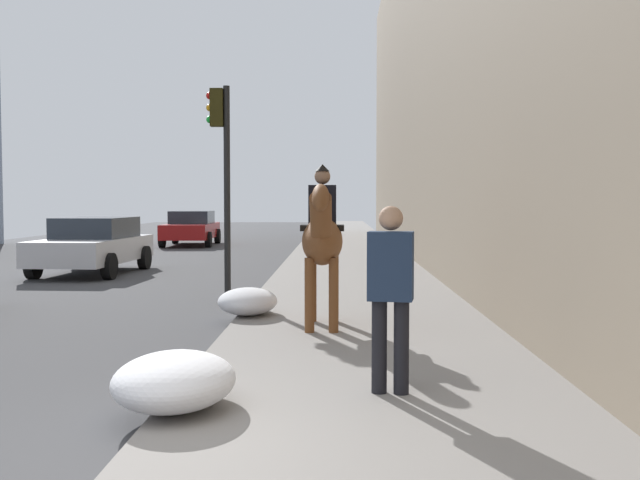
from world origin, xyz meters
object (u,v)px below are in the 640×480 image
(pedestrian_greeting, at_px, (391,286))
(car_far_lane, at_px, (191,228))
(mounted_horse_near, at_px, (322,238))
(traffic_light_near_curb, at_px, (222,158))
(car_near_lane, at_px, (93,244))

(pedestrian_greeting, relative_size, car_far_lane, 0.37)
(mounted_horse_near, height_order, traffic_light_near_curb, traffic_light_near_curb)
(mounted_horse_near, height_order, car_far_lane, mounted_horse_near)
(mounted_horse_near, xyz_separation_m, car_far_lane, (20.91, 5.91, -0.61))
(mounted_horse_near, height_order, pedestrian_greeting, mounted_horse_near)
(car_far_lane, bearing_deg, pedestrian_greeting, 13.29)
(car_far_lane, distance_m, traffic_light_near_curb, 17.77)
(car_far_lane, bearing_deg, traffic_light_near_curb, 11.17)
(car_near_lane, relative_size, car_far_lane, 0.96)
(car_near_lane, xyz_separation_m, car_far_lane, (12.21, -0.12, -0.00))
(pedestrian_greeting, distance_m, car_far_lane, 25.28)
(mounted_horse_near, distance_m, car_far_lane, 21.74)
(mounted_horse_near, relative_size, traffic_light_near_curb, 0.56)
(pedestrian_greeting, bearing_deg, car_far_lane, 24.80)
(car_far_lane, relative_size, traffic_light_near_curb, 1.16)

